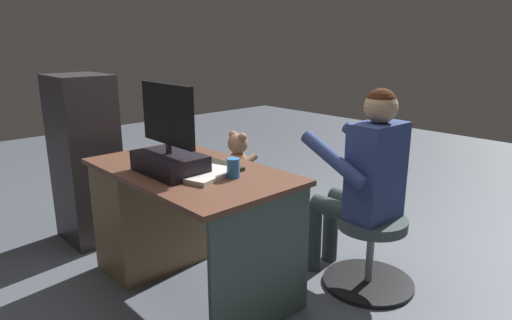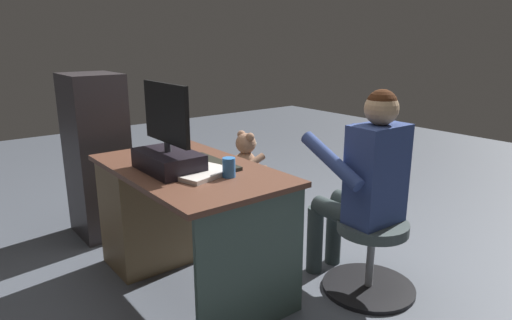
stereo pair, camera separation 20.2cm
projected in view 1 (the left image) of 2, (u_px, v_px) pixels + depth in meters
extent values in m
plane|color=#545B66|center=(244.00, 263.00, 2.90)|extent=(10.00, 10.00, 0.00)
cube|color=brown|center=(189.00, 171.00, 2.46)|extent=(1.22, 0.70, 0.03)
cube|color=olive|center=(155.00, 212.00, 2.84)|extent=(0.39, 0.65, 0.69)
cube|color=#41574F|center=(263.00, 269.00, 2.13)|extent=(0.02, 0.63, 0.69)
cube|color=black|center=(170.00, 163.00, 2.37)|extent=(0.40, 0.25, 0.11)
cylinder|color=#333338|center=(169.00, 149.00, 2.35)|extent=(0.04, 0.04, 0.05)
cube|color=black|center=(167.00, 114.00, 2.30)|extent=(0.45, 0.02, 0.31)
cube|color=black|center=(170.00, 114.00, 2.31)|extent=(0.41, 0.00, 0.28)
cube|color=black|center=(211.00, 164.00, 2.51)|extent=(0.42, 0.14, 0.02)
ellipsoid|color=#2A291F|center=(182.00, 154.00, 2.69)|extent=(0.06, 0.10, 0.04)
cylinder|color=#3372BF|center=(233.00, 168.00, 2.28)|extent=(0.07, 0.07, 0.10)
cube|color=black|center=(161.00, 160.00, 2.60)|extent=(0.11, 0.15, 0.02)
cube|color=silver|center=(205.00, 174.00, 2.31)|extent=(0.29, 0.35, 0.02)
cylinder|color=black|center=(239.00, 226.00, 3.44)|extent=(0.46, 0.46, 0.03)
cylinder|color=gray|center=(238.00, 204.00, 3.39)|extent=(0.04, 0.04, 0.34)
cylinder|color=#453D4F|center=(238.00, 179.00, 3.33)|extent=(0.39, 0.39, 0.06)
ellipsoid|color=#A07358|center=(238.00, 164.00, 3.30)|extent=(0.17, 0.15, 0.18)
sphere|color=#A07358|center=(238.00, 144.00, 3.26)|extent=(0.15, 0.15, 0.15)
sphere|color=beige|center=(244.00, 144.00, 3.31)|extent=(0.06, 0.06, 0.06)
sphere|color=#A07358|center=(242.00, 137.00, 3.21)|extent=(0.06, 0.06, 0.06)
sphere|color=#A07358|center=(233.00, 135.00, 3.28)|extent=(0.06, 0.06, 0.06)
cylinder|color=#A07358|center=(249.00, 160.00, 3.25)|extent=(0.05, 0.14, 0.09)
cylinder|color=#A07358|center=(234.00, 156.00, 3.38)|extent=(0.05, 0.14, 0.09)
cylinder|color=#A07358|center=(252.00, 170.00, 3.35)|extent=(0.06, 0.11, 0.06)
cylinder|color=#A07358|center=(244.00, 168.00, 3.42)|extent=(0.06, 0.11, 0.06)
cylinder|color=black|center=(368.00, 282.00, 2.65)|extent=(0.53, 0.53, 0.03)
cylinder|color=gray|center=(370.00, 254.00, 2.60)|extent=(0.04, 0.04, 0.34)
cylinder|color=#475454|center=(372.00, 223.00, 2.55)|extent=(0.40, 0.40, 0.06)
cube|color=#334581|center=(376.00, 172.00, 2.47)|extent=(0.21, 0.33, 0.55)
sphere|color=tan|center=(381.00, 107.00, 2.37)|extent=(0.18, 0.18, 0.18)
sphere|color=#412111|center=(381.00, 104.00, 2.37)|extent=(0.17, 0.17, 0.17)
cylinder|color=#334581|center=(333.00, 159.00, 2.42)|extent=(0.43, 0.09, 0.25)
cylinder|color=#334581|center=(372.00, 147.00, 2.69)|extent=(0.43, 0.09, 0.25)
cylinder|color=#334040|center=(338.00, 210.00, 2.60)|extent=(0.35, 0.12, 0.11)
cylinder|color=#334040|center=(313.00, 238.00, 2.78)|extent=(0.10, 0.10, 0.42)
cylinder|color=#334040|center=(355.00, 203.00, 2.72)|extent=(0.35, 0.12, 0.11)
cylinder|color=#334040|center=(330.00, 229.00, 2.90)|extent=(0.10, 0.10, 0.42)
cube|color=#312C2F|center=(85.00, 159.00, 3.13)|extent=(0.44, 0.36, 1.18)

